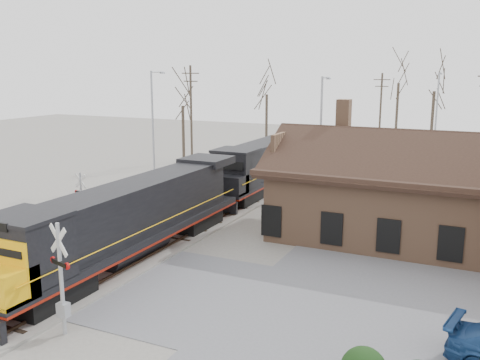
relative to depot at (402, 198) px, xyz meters
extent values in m
plane|color=gray|center=(-11.99, -12.00, -2.41)|extent=(140.00, 140.00, 0.00)
cube|color=slate|center=(-11.99, -12.00, -2.39)|extent=(60.00, 9.00, 0.03)
cube|color=gray|center=(-11.99, 3.00, -2.35)|extent=(3.40, 90.00, 0.12)
cube|color=#473323|center=(-12.71, 3.00, -2.24)|extent=(0.08, 90.00, 0.14)
cube|color=#473323|center=(-11.27, 3.00, -2.24)|extent=(0.08, 90.00, 0.14)
cube|color=gray|center=(-16.49, 3.00, -2.35)|extent=(3.40, 90.00, 0.12)
cube|color=#473323|center=(-17.21, 3.00, -2.24)|extent=(0.08, 90.00, 0.14)
cube|color=#473323|center=(-15.77, 3.00, -2.24)|extent=(0.08, 90.00, 0.14)
cube|color=#8F664A|center=(0.01, 0.00, -0.41)|extent=(14.00, 8.00, 4.00)
cube|color=black|center=(0.01, 0.00, 1.69)|extent=(15.20, 9.20, 0.30)
cube|color=black|center=(0.01, -2.30, 2.69)|extent=(15.00, 4.71, 2.66)
cube|color=black|center=(0.01, 2.30, 2.69)|extent=(15.00, 4.71, 2.66)
cube|color=#8F664A|center=(-3.99, 1.50, 4.39)|extent=(0.80, 0.80, 2.20)
cube|color=black|center=(-11.99, -15.58, -1.89)|extent=(2.33, 3.73, 0.93)
cube|color=black|center=(-11.99, -3.45, -1.89)|extent=(2.33, 3.73, 0.93)
cube|color=black|center=(-11.99, -9.51, -1.15)|extent=(2.80, 18.66, 0.33)
cube|color=maroon|center=(-11.99, -9.51, -1.35)|extent=(2.82, 18.66, 0.11)
cube|color=black|center=(-11.99, -8.35, 0.30)|extent=(2.43, 13.53, 2.61)
cube|color=black|center=(-11.99, -16.42, 0.30)|extent=(2.80, 2.61, 2.61)
cube|color=black|center=(-11.99, 3.58, -1.89)|extent=(2.33, 3.73, 0.93)
cube|color=black|center=(-11.99, 15.71, -1.89)|extent=(2.33, 3.73, 0.93)
cube|color=black|center=(-11.99, 9.65, -1.15)|extent=(2.80, 18.66, 0.33)
cube|color=maroon|center=(-11.99, 9.65, -1.35)|extent=(2.82, 18.66, 0.11)
cube|color=black|center=(-11.99, 10.82, 0.30)|extent=(2.43, 13.53, 2.61)
cube|color=black|center=(-11.99, 2.74, 0.30)|extent=(2.80, 2.61, 2.61)
cube|color=black|center=(-11.99, 1.16, -0.49)|extent=(2.80, 1.68, 1.31)
cube|color=black|center=(-11.99, 0.22, -1.89)|extent=(2.61, 0.25, 0.93)
cylinder|color=#A5A8AD|center=(-9.47, -17.26, -0.24)|extent=(0.15, 0.15, 4.33)
cube|color=silver|center=(-9.47, -17.26, 1.27)|extent=(1.10, 0.36, 1.13)
cube|color=silver|center=(-9.47, -17.26, 1.27)|extent=(1.10, 0.36, 1.13)
cube|color=black|center=(-9.47, -17.26, 0.40)|extent=(0.98, 0.42, 0.16)
cylinder|color=#B20C0C|center=(-9.94, -17.12, 0.40)|extent=(0.27, 0.15, 0.26)
cylinder|color=#B20C0C|center=(-9.01, -17.40, 0.40)|extent=(0.27, 0.15, 0.26)
cube|color=#A5A8AD|center=(-9.47, -17.26, -1.43)|extent=(0.43, 0.32, 0.54)
cylinder|color=#A5A8AD|center=(-18.15, -6.39, -0.64)|extent=(0.12, 0.12, 3.54)
cube|color=silver|center=(-18.15, -6.39, 0.60)|extent=(0.93, 0.09, 0.93)
cube|color=silver|center=(-18.15, -6.39, 0.60)|extent=(0.93, 0.09, 0.93)
cube|color=black|center=(-18.15, -6.39, -0.11)|extent=(0.80, 0.20, 0.13)
cylinder|color=#B20C0C|center=(-17.75, -6.41, -0.11)|extent=(0.22, 0.09, 0.21)
cylinder|color=#B20C0C|center=(-18.55, -6.36, -0.11)|extent=(0.22, 0.09, 0.21)
cube|color=#A5A8AD|center=(-18.15, -6.39, -1.61)|extent=(0.35, 0.27, 0.44)
cylinder|color=#A5A8AD|center=(-21.77, 6.80, 2.38)|extent=(0.18, 0.18, 9.57)
cylinder|color=#A5A8AD|center=(-21.77, 7.70, 7.07)|extent=(0.12, 1.80, 0.12)
cube|color=#A5A8AD|center=(-21.77, 8.50, 6.97)|extent=(0.25, 0.50, 0.12)
cylinder|color=#A5A8AD|center=(-7.51, 8.50, 2.18)|extent=(0.18, 0.18, 9.18)
cylinder|color=#A5A8AD|center=(-7.51, 9.40, 6.67)|extent=(0.12, 1.80, 0.12)
cube|color=#A5A8AD|center=(-7.51, 10.20, 6.57)|extent=(0.25, 0.50, 0.12)
cylinder|color=#A5A8AD|center=(-0.65, 24.44, 2.31)|extent=(0.18, 0.18, 9.44)
cylinder|color=#A5A8AD|center=(-0.65, 25.34, 6.93)|extent=(0.12, 1.80, 0.12)
cube|color=#A5A8AD|center=(-0.65, 26.14, 6.83)|extent=(0.25, 0.50, 0.12)
cylinder|color=#382D23|center=(-23.77, 16.65, 2.64)|extent=(0.24, 0.24, 10.09)
cube|color=#382D23|center=(-23.77, 16.65, 6.88)|extent=(2.00, 0.10, 0.10)
cube|color=#382D23|center=(-23.77, 16.65, 6.08)|extent=(1.60, 0.10, 0.10)
cylinder|color=#382D23|center=(-8.12, 35.53, 2.22)|extent=(0.24, 0.24, 9.24)
cube|color=#382D23|center=(-8.12, 35.53, 6.04)|extent=(2.00, 0.10, 0.10)
cube|color=#382D23|center=(-8.12, 35.53, 5.24)|extent=(1.60, 0.10, 0.10)
cylinder|color=#382D23|center=(-25.24, 17.43, 0.55)|extent=(0.32, 0.32, 5.92)
cylinder|color=#382D23|center=(-19.20, 25.93, 1.03)|extent=(0.32, 0.32, 6.87)
cylinder|color=#382D23|center=(-6.54, 37.97, 1.60)|extent=(0.32, 0.32, 8.01)
cylinder|color=#382D23|center=(-1.47, 29.38, 1.30)|extent=(0.32, 0.32, 7.42)
camera|label=1|loc=(4.31, -31.12, 7.34)|focal=40.00mm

